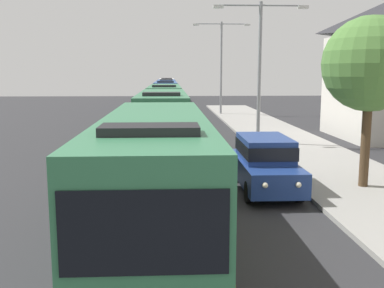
% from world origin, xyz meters
% --- Properties ---
extents(bus_lead, '(2.58, 10.70, 3.21)m').
position_xyz_m(bus_lead, '(-1.30, 11.48, 1.69)').
color(bus_lead, '#33724C').
rests_on(bus_lead, ground_plane).
extents(bus_second_in_line, '(2.58, 10.81, 3.21)m').
position_xyz_m(bus_second_in_line, '(-1.30, 24.71, 1.69)').
color(bus_second_in_line, '#33724C').
rests_on(bus_second_in_line, ground_plane).
extents(bus_middle, '(2.58, 12.42, 3.21)m').
position_xyz_m(bus_middle, '(-1.30, 37.49, 1.69)').
color(bus_middle, '#33724C').
rests_on(bus_middle, ground_plane).
extents(bus_fourth_in_line, '(2.58, 10.90, 3.21)m').
position_xyz_m(bus_fourth_in_line, '(-1.30, 51.47, 1.69)').
color(bus_fourth_in_line, '#284C8C').
rests_on(bus_fourth_in_line, ground_plane).
extents(bus_rear, '(2.58, 12.14, 3.21)m').
position_xyz_m(bus_rear, '(-1.30, 65.12, 1.69)').
color(bus_rear, '#284C8C').
rests_on(bus_rear, ground_plane).
extents(bus_tail_end, '(2.58, 11.81, 3.21)m').
position_xyz_m(bus_tail_end, '(-1.30, 78.88, 1.69)').
color(bus_tail_end, silver).
rests_on(bus_tail_end, ground_plane).
extents(white_suv, '(1.86, 4.83, 1.90)m').
position_xyz_m(white_suv, '(2.40, 15.72, 1.03)').
color(white_suv, navy).
rests_on(white_suv, ground_plane).
extents(streetlamp_mid, '(5.23, 0.28, 7.79)m').
position_xyz_m(streetlamp_mid, '(4.10, 25.50, 4.91)').
color(streetlamp_mid, gray).
rests_on(streetlamp_mid, sidewalk).
extents(streetlamp_far, '(5.47, 0.28, 8.73)m').
position_xyz_m(streetlamp_far, '(4.10, 44.03, 5.43)').
color(streetlamp_far, gray).
rests_on(streetlamp_far, sidewalk).
extents(roadside_tree, '(3.25, 3.25, 5.89)m').
position_xyz_m(roadside_tree, '(5.90, 15.53, 4.39)').
color(roadside_tree, '#4C3823').
rests_on(roadside_tree, sidewalk).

